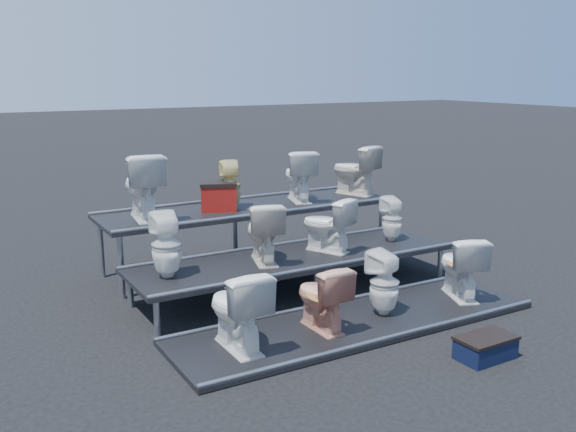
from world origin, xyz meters
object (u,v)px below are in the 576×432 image
toilet_0 (237,309)px  toilet_7 (392,219)px  toilet_2 (384,283)px  toilet_4 (166,245)px  toilet_10 (299,175)px  toilet_1 (322,297)px  toilet_5 (264,232)px  toilet_8 (143,186)px  red_crate (218,198)px  toilet_6 (327,225)px  toilet_9 (230,185)px  step_stool (485,349)px  toilet_11 (355,170)px  toilet_3 (461,266)px

toilet_0 → toilet_7: toilet_7 is taller
toilet_2 → toilet_4: 2.46m
toilet_0 → toilet_10: toilet_10 is taller
toilet_0 → toilet_1: bearing=-179.8°
toilet_5 → toilet_8: 1.74m
toilet_10 → red_crate: bearing=17.2°
toilet_7 → toilet_6: bearing=4.8°
toilet_6 → toilet_9: bearing=-84.0°
toilet_6 → toilet_8: size_ratio=0.82×
red_crate → step_stool: (1.06, -3.90, -0.93)m
toilet_9 → red_crate: bearing=17.4°
toilet_2 → step_stool: size_ratio=1.32×
toilet_10 → toilet_5: bearing=62.7°
toilet_11 → red_crate: bearing=-18.2°
toilet_5 → red_crate: 1.31m
toilet_11 → toilet_3: bearing=65.4°
toilet_5 → toilet_11: bearing=-133.2°
toilet_0 → red_crate: red_crate is taller
toilet_3 → step_stool: toilet_3 is taller
toilet_8 → step_stool: size_ratio=1.54×
toilet_9 → toilet_10: size_ratio=0.89×
toilet_0 → toilet_4: bearing=-79.2°
toilet_1 → toilet_11: toilet_11 is taller
toilet_8 → toilet_9: size_ratio=1.29×
toilet_3 → toilet_6: (-1.06, 1.30, 0.36)m
toilet_7 → toilet_9: 2.26m
toilet_0 → toilet_11: (3.25, 2.60, 0.77)m
toilet_1 → toilet_11: bearing=-131.4°
toilet_9 → step_stool: 4.14m
toilet_0 → toilet_9: 2.94m
toilet_3 → toilet_4: toilet_4 is taller
toilet_0 → toilet_4: (-0.24, 1.30, 0.36)m
toilet_10 → red_crate: toilet_10 is taller
toilet_1 → toilet_4: 1.83m
toilet_9 → toilet_10: (1.10, 0.00, 0.04)m
red_crate → toilet_11: bearing=22.1°
toilet_6 → red_crate: 1.61m
toilet_1 → toilet_3: 1.98m
toilet_4 → red_crate: 1.79m
toilet_9 → toilet_10: bearing=-163.0°
toilet_9 → red_crate: toilet_9 is taller
toilet_2 → toilet_5: 1.59m
toilet_7 → step_stool: 2.84m
toilet_0 → toilet_8: toilet_8 is taller
toilet_11 → toilet_0: bearing=20.4°
toilet_5 → toilet_9: 1.36m
toilet_0 → toilet_1: (0.98, 0.00, -0.05)m
toilet_1 → toilet_5: size_ratio=0.95×
toilet_1 → toilet_11: size_ratio=0.94×
red_crate → step_stool: 4.14m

